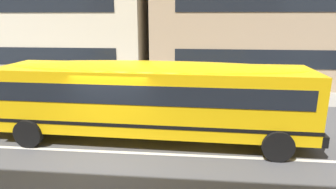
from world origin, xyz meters
name	(u,v)px	position (x,y,z in m)	size (l,w,h in m)	color
ground_plane	(111,152)	(0.00, 0.00, 0.00)	(400.00, 400.00, 0.00)	#4C4C4F
sidewalk_far	(148,94)	(0.00, 7.38, 0.01)	(120.00, 3.00, 0.01)	gray
lane_centreline	(111,152)	(0.00, 0.00, 0.00)	(110.00, 0.16, 0.01)	silver
school_bus	(146,94)	(0.97, 1.23, 1.65)	(12.47, 3.14, 2.77)	yellow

